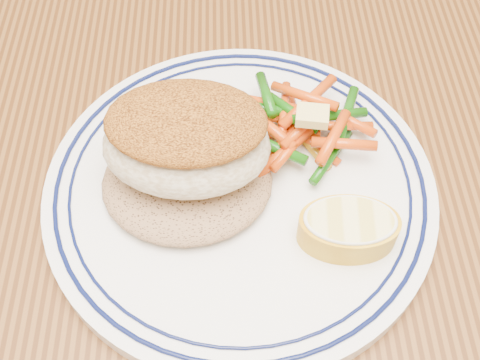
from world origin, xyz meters
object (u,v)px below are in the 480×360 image
dining_table (219,215)px  lemon_wedge (348,228)px  fish_fillet (186,139)px  vegetable_pile (301,125)px  rice_pilaf (187,179)px  plate (240,189)px

dining_table → lemon_wedge: size_ratio=22.47×
fish_fillet → vegetable_pile: (0.08, 0.04, -0.03)m
fish_fillet → lemon_wedge: 0.12m
dining_table → rice_pilaf: (-0.02, -0.05, 0.12)m
plate → lemon_wedge: size_ratio=4.10×
rice_pilaf → lemon_wedge: (0.10, -0.04, 0.00)m
rice_pilaf → vegetable_pile: bearing=28.2°
rice_pilaf → vegetable_pile: size_ratio=1.11×
vegetable_pile → fish_fillet: bearing=-155.7°
vegetable_pile → rice_pilaf: bearing=-151.8°
vegetable_pile → lemon_wedge: 0.09m
rice_pilaf → lemon_wedge: lemon_wedge is taller
plate → vegetable_pile: 0.06m
plate → lemon_wedge: lemon_wedge is taller
dining_table → plate: bearing=-68.9°
dining_table → lemon_wedge: (0.09, -0.09, 0.13)m
rice_pilaf → fish_fillet: bearing=76.6°
rice_pilaf → fish_fillet: size_ratio=1.02×
dining_table → plate: size_ratio=5.48×
rice_pilaf → vegetable_pile: 0.09m
plate → lemon_wedge: 0.08m
fish_fillet → vegetable_pile: 0.09m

